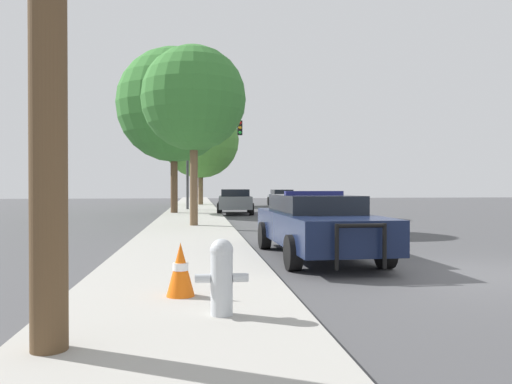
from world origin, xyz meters
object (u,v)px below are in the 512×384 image
Objects in this scene: tree_sidewalk_far at (201,140)px; tree_sidewalk_near at (194,99)px; car_background_midblock at (235,201)px; tree_sidewalk_mid at (174,105)px; fire_hydrant at (222,274)px; car_background_oncoming at (282,197)px; traffic_cone at (181,269)px; traffic_light at (209,145)px; police_car at (316,223)px.

tree_sidewalk_near is (-0.40, -20.49, -0.42)m from tree_sidewalk_far.
car_background_midblock is 0.72× the size of tree_sidewalk_near.
tree_sidewalk_mid is (-3.31, -0.74, 5.12)m from car_background_midblock.
car_background_oncoming is (6.30, 32.64, 0.11)m from fire_hydrant.
traffic_light is at bearing 87.80° from traffic_cone.
fire_hydrant is at bearing 64.13° from police_car.
tree_sidewalk_mid reaches higher than tree_sidewalk_near.
traffic_light is 1.30× the size of car_background_oncoming.
traffic_light is (0.45, 25.37, 3.48)m from fire_hydrant.
traffic_cone is at bearing 54.28° from police_car.
police_car is at bearing -85.32° from tree_sidewalk_far.
tree_sidewalk_near is at bearing 71.79° from car_background_oncoming.
traffic_cone is (-0.94, -24.36, -3.58)m from traffic_light.
car_background_midblock reaches higher than car_background_oncoming.
fire_hydrant is at bearing -91.31° from car_background_midblock.
traffic_cone is (-6.78, -31.63, -0.21)m from car_background_oncoming.
traffic_cone is at bearing 115.43° from fire_hydrant.
fire_hydrant is 22.11m from tree_sidewalk_mid.
fire_hydrant is 25.61m from traffic_light.
car_background_midblock is 11.99m from tree_sidewalk_far.
car_background_midblock is 21.28m from traffic_cone.
tree_sidewalk_near is (-0.38, 12.69, 4.13)m from fire_hydrant.
tree_sidewalk_far reaches higher than tree_sidewalk_near.
tree_sidewalk_far is 20.49m from tree_sidewalk_near.
tree_sidewalk_mid reaches higher than car_background_oncoming.
traffic_cone is at bearing -92.83° from car_background_midblock.
car_background_oncoming is at bearing 55.30° from tree_sidewalk_mid.
police_car is at bearing 65.72° from fire_hydrant.
fire_hydrant is 33.25m from car_background_oncoming.
tree_sidewalk_near is (-6.67, -19.95, 4.02)m from car_background_oncoming.
car_background_midblock is at bearing -89.98° from police_car.
tree_sidewalk_mid reaches higher than fire_hydrant.
traffic_light is at bearing 88.97° from fire_hydrant.
police_car is 17.02m from car_background_midblock.
tree_sidewalk_near reaches higher than traffic_light.
tree_sidewalk_mid reaches higher than car_background_midblock.
traffic_cone is at bearing -87.23° from tree_sidewalk_mid.
fire_hydrant is 0.18× the size of car_background_midblock.
traffic_light is 7.89m from tree_sidewalk_far.
police_car is at bearing -76.88° from tree_sidewalk_mid.
car_background_midblock is (-0.48, 17.02, 0.00)m from police_car.
tree_sidewalk_far is 11.88m from tree_sidewalk_mid.
tree_sidewalk_near is at bearing 89.48° from traffic_cone.
tree_sidewalk_near reaches higher than car_background_oncoming.
tree_sidewalk_far reaches higher than car_background_oncoming.
tree_sidewalk_mid is (-1.92, -3.95, 1.80)m from traffic_light.
police_car is 27.78m from car_background_oncoming.
traffic_cone is (-2.80, -4.14, -0.26)m from police_car.
tree_sidewalk_mid reaches higher than traffic_light.
police_car is 5.01m from traffic_cone.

